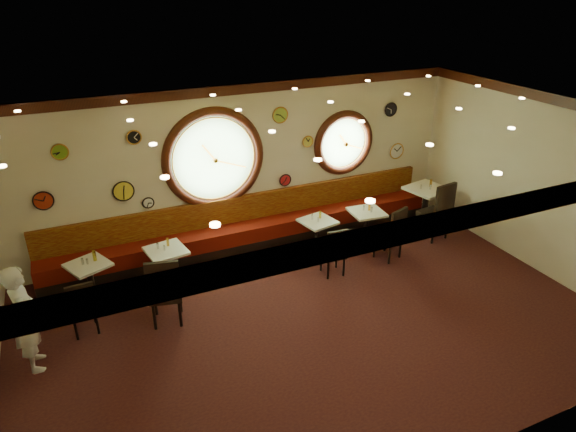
# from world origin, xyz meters

# --- Properties ---
(floor) EXTENTS (9.00, 6.00, 0.00)m
(floor) POSITION_xyz_m (0.00, 0.00, 0.00)
(floor) COLOR #331114
(floor) RESTS_ON ground
(ceiling) EXTENTS (9.00, 6.00, 0.02)m
(ceiling) POSITION_xyz_m (0.00, 0.00, 3.20)
(ceiling) COLOR gold
(ceiling) RESTS_ON wall_back
(wall_back) EXTENTS (9.00, 0.02, 3.20)m
(wall_back) POSITION_xyz_m (0.00, 3.00, 1.60)
(wall_back) COLOR beige
(wall_back) RESTS_ON floor
(wall_front) EXTENTS (9.00, 0.02, 3.20)m
(wall_front) POSITION_xyz_m (0.00, -3.00, 1.60)
(wall_front) COLOR beige
(wall_front) RESTS_ON floor
(wall_right) EXTENTS (0.02, 6.00, 3.20)m
(wall_right) POSITION_xyz_m (4.50, 0.00, 1.60)
(wall_right) COLOR beige
(wall_right) RESTS_ON floor
(molding_back) EXTENTS (9.00, 0.10, 0.18)m
(molding_back) POSITION_xyz_m (0.00, 2.95, 3.11)
(molding_back) COLOR #351309
(molding_back) RESTS_ON wall_back
(molding_front) EXTENTS (9.00, 0.10, 0.18)m
(molding_front) POSITION_xyz_m (0.00, -2.95, 3.11)
(molding_front) COLOR #351309
(molding_front) RESTS_ON wall_back
(molding_right) EXTENTS (0.10, 6.00, 0.18)m
(molding_right) POSITION_xyz_m (4.45, 0.00, 3.11)
(molding_right) COLOR #351309
(molding_right) RESTS_ON wall_back
(banquette_base) EXTENTS (8.00, 0.55, 0.20)m
(banquette_base) POSITION_xyz_m (0.00, 2.72, 0.10)
(banquette_base) COLOR black
(banquette_base) RESTS_ON floor
(banquette_seat) EXTENTS (8.00, 0.55, 0.30)m
(banquette_seat) POSITION_xyz_m (0.00, 2.72, 0.35)
(banquette_seat) COLOR #580E07
(banquette_seat) RESTS_ON banquette_base
(banquette_back) EXTENTS (8.00, 0.10, 0.55)m
(banquette_back) POSITION_xyz_m (0.00, 2.94, 0.75)
(banquette_back) COLOR #621107
(banquette_back) RESTS_ON wall_back
(porthole_left_glass) EXTENTS (1.66, 0.02, 1.66)m
(porthole_left_glass) POSITION_xyz_m (-0.60, 3.00, 1.85)
(porthole_left_glass) COLOR #78A965
(porthole_left_glass) RESTS_ON wall_back
(porthole_left_frame) EXTENTS (1.98, 0.18, 1.98)m
(porthole_left_frame) POSITION_xyz_m (-0.60, 2.98, 1.85)
(porthole_left_frame) COLOR #351309
(porthole_left_frame) RESTS_ON wall_back
(porthole_left_ring) EXTENTS (1.61, 0.03, 1.61)m
(porthole_left_ring) POSITION_xyz_m (-0.60, 2.95, 1.85)
(porthole_left_ring) COLOR #CA882F
(porthole_left_ring) RESTS_ON wall_back
(porthole_right_glass) EXTENTS (1.10, 0.02, 1.10)m
(porthole_right_glass) POSITION_xyz_m (2.20, 3.00, 1.80)
(porthole_right_glass) COLOR #78A965
(porthole_right_glass) RESTS_ON wall_back
(porthole_right_frame) EXTENTS (1.38, 0.18, 1.38)m
(porthole_right_frame) POSITION_xyz_m (2.20, 2.98, 1.80)
(porthole_right_frame) COLOR #351309
(porthole_right_frame) RESTS_ON wall_back
(porthole_right_ring) EXTENTS (1.09, 0.03, 1.09)m
(porthole_right_ring) POSITION_xyz_m (2.20, 2.95, 1.80)
(porthole_right_ring) COLOR #CA882F
(porthole_right_ring) RESTS_ON wall_back
(wall_clock_0) EXTENTS (0.26, 0.03, 0.26)m
(wall_clock_0) POSITION_xyz_m (-3.20, 2.96, 2.35)
(wall_clock_0) COLOR #77AE22
(wall_clock_0) RESTS_ON wall_back
(wall_clock_1) EXTENTS (0.24, 0.03, 0.24)m
(wall_clock_1) POSITION_xyz_m (0.85, 2.96, 1.20)
(wall_clock_1) COLOR red
(wall_clock_1) RESTS_ON wall_back
(wall_clock_2) EXTENTS (0.30, 0.03, 0.30)m
(wall_clock_2) POSITION_xyz_m (0.75, 2.96, 2.55)
(wall_clock_2) COLOR #94B438
(wall_clock_2) RESTS_ON wall_back
(wall_clock_3) EXTENTS (0.36, 0.03, 0.36)m
(wall_clock_3) POSITION_xyz_m (-2.30, 2.96, 1.50)
(wall_clock_3) COLOR yellow
(wall_clock_3) RESTS_ON wall_back
(wall_clock_4) EXTENTS (0.24, 0.03, 0.24)m
(wall_clock_4) POSITION_xyz_m (-2.00, 2.96, 2.45)
(wall_clock_4) COLOR black
(wall_clock_4) RESTS_ON wall_back
(wall_clock_5) EXTENTS (0.20, 0.03, 0.20)m
(wall_clock_5) POSITION_xyz_m (-1.90, 2.96, 1.20)
(wall_clock_5) COLOR silver
(wall_clock_5) RESTS_ON wall_back
(wall_clock_6) EXTENTS (0.34, 0.03, 0.34)m
(wall_clock_6) POSITION_xyz_m (3.55, 2.96, 1.45)
(wall_clock_6) COLOR white
(wall_clock_6) RESTS_ON wall_back
(wall_clock_7) EXTENTS (0.22, 0.03, 0.22)m
(wall_clock_7) POSITION_xyz_m (1.35, 2.96, 1.95)
(wall_clock_7) COLOR gold
(wall_clock_7) RESTS_ON wall_back
(wall_clock_8) EXTENTS (0.28, 0.03, 0.28)m
(wall_clock_8) POSITION_xyz_m (3.30, 2.96, 2.40)
(wall_clock_8) COLOR black
(wall_clock_8) RESTS_ON wall_back
(wall_clock_9) EXTENTS (0.32, 0.03, 0.32)m
(wall_clock_9) POSITION_xyz_m (-3.60, 2.96, 1.55)
(wall_clock_9) COLOR #B32811
(wall_clock_9) RESTS_ON wall_back
(table_a) EXTENTS (0.81, 0.81, 0.68)m
(table_a) POSITION_xyz_m (-3.11, 2.07, 0.43)
(table_a) COLOR black
(table_a) RESTS_ON floor
(table_b) EXTENTS (0.73, 0.73, 0.71)m
(table_b) POSITION_xyz_m (-1.84, 1.97, 0.44)
(table_b) COLOR black
(table_b) RESTS_ON floor
(table_c) EXTENTS (0.72, 0.72, 0.67)m
(table_c) POSITION_xyz_m (1.10, 1.97, 0.42)
(table_c) COLOR black
(table_c) RESTS_ON floor
(table_d) EXTENTS (0.70, 0.70, 0.71)m
(table_d) POSITION_xyz_m (2.16, 1.88, 0.45)
(table_d) COLOR black
(table_d) RESTS_ON floor
(table_e) EXTENTS (0.92, 0.92, 0.86)m
(table_e) POSITION_xyz_m (3.78, 2.06, 0.54)
(table_e) COLOR black
(table_e) RESTS_ON floor
(chair_a) EXTENTS (0.41, 0.41, 0.58)m
(chair_a) POSITION_xyz_m (-3.30, 1.11, 0.54)
(chair_a) COLOR black
(chair_a) RESTS_ON floor
(chair_b) EXTENTS (0.60, 0.60, 0.74)m
(chair_b) POSITION_xyz_m (-2.11, 0.84, 0.68)
(chair_b) COLOR black
(chair_b) RESTS_ON floor
(chair_c) EXTENTS (0.43, 0.43, 0.59)m
(chair_c) POSITION_xyz_m (0.96, 1.02, 0.55)
(chair_c) COLOR black
(chair_c) RESTS_ON floor
(chair_d) EXTENTS (0.57, 0.57, 0.66)m
(chair_d) POSITION_xyz_m (2.25, 1.09, 0.61)
(chair_d) COLOR black
(chair_d) RESTS_ON floor
(chair_e) EXTENTS (0.60, 0.60, 0.77)m
(chair_e) POSITION_xyz_m (3.58, 1.40, 0.71)
(chair_e) COLOR black
(chair_e) RESTS_ON floor
(condiment_a_salt) EXTENTS (0.04, 0.04, 0.11)m
(condiment_a_salt) POSITION_xyz_m (-3.18, 2.09, 0.73)
(condiment_a_salt) COLOR silver
(condiment_a_salt) RESTS_ON table_a
(condiment_b_salt) EXTENTS (0.04, 0.04, 0.11)m
(condiment_b_salt) POSITION_xyz_m (-1.96, 2.06, 0.76)
(condiment_b_salt) COLOR silver
(condiment_b_salt) RESTS_ON table_b
(condiment_c_salt) EXTENTS (0.04, 0.04, 0.11)m
(condiment_c_salt) POSITION_xyz_m (1.02, 2.05, 0.73)
(condiment_c_salt) COLOR silver
(condiment_c_salt) RESTS_ON table_c
(condiment_d_salt) EXTENTS (0.04, 0.04, 0.10)m
(condiment_d_salt) POSITION_xyz_m (2.12, 1.94, 0.76)
(condiment_d_salt) COLOR silver
(condiment_d_salt) RESTS_ON table_d
(condiment_a_pepper) EXTENTS (0.03, 0.03, 0.09)m
(condiment_a_pepper) POSITION_xyz_m (-3.11, 2.07, 0.72)
(condiment_a_pepper) COLOR silver
(condiment_a_pepper) RESTS_ON table_a
(condiment_b_pepper) EXTENTS (0.03, 0.03, 0.09)m
(condiment_b_pepper) POSITION_xyz_m (-1.87, 1.96, 0.75)
(condiment_b_pepper) COLOR silver
(condiment_b_pepper) RESTS_ON table_b
(condiment_c_pepper) EXTENTS (0.03, 0.03, 0.09)m
(condiment_c_pepper) POSITION_xyz_m (1.08, 1.91, 0.72)
(condiment_c_pepper) COLOR silver
(condiment_c_pepper) RESTS_ON table_c
(condiment_d_pepper) EXTENTS (0.04, 0.04, 0.11)m
(condiment_d_pepper) POSITION_xyz_m (2.21, 1.81, 0.76)
(condiment_d_pepper) COLOR silver
(condiment_d_pepper) RESTS_ON table_d
(condiment_a_bottle) EXTENTS (0.06, 0.06, 0.18)m
(condiment_a_bottle) POSITION_xyz_m (-2.98, 2.14, 0.77)
(condiment_a_bottle) COLOR gold
(condiment_a_bottle) RESTS_ON table_a
(condiment_b_bottle) EXTENTS (0.05, 0.05, 0.15)m
(condiment_b_bottle) POSITION_xyz_m (-1.77, 2.10, 0.78)
(condiment_b_bottle) COLOR gold
(condiment_b_bottle) RESTS_ON table_b
(condiment_c_bottle) EXTENTS (0.05, 0.05, 0.14)m
(condiment_c_bottle) POSITION_xyz_m (1.19, 2.05, 0.75)
(condiment_c_bottle) COLOR gold
(condiment_c_bottle) RESTS_ON table_c
(condiment_d_bottle) EXTENTS (0.05, 0.05, 0.15)m
(condiment_d_bottle) POSITION_xyz_m (2.22, 1.90, 0.78)
(condiment_d_bottle) COLOR gold
(condiment_d_bottle) RESTS_ON table_d
(condiment_e_salt) EXTENTS (0.03, 0.03, 0.09)m
(condiment_e_salt) POSITION_xyz_m (3.63, 2.10, 0.91)
(condiment_e_salt) COLOR silver
(condiment_e_salt) RESTS_ON table_e
(condiment_e_pepper) EXTENTS (0.04, 0.04, 0.11)m
(condiment_e_pepper) POSITION_xyz_m (3.78, 1.98, 0.92)
(condiment_e_pepper) COLOR silver
(condiment_e_pepper) RESTS_ON table_e
(condiment_e_bottle) EXTENTS (0.05, 0.05, 0.17)m
(condiment_e_bottle) POSITION_xyz_m (3.88, 2.09, 0.94)
(condiment_e_bottle) COLOR gold
(condiment_e_bottle) RESTS_ON table_e
(waiter) EXTENTS (0.41, 0.60, 1.60)m
(waiter) POSITION_xyz_m (-4.00, 0.69, 0.80)
(waiter) COLOR white
(waiter) RESTS_ON floor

